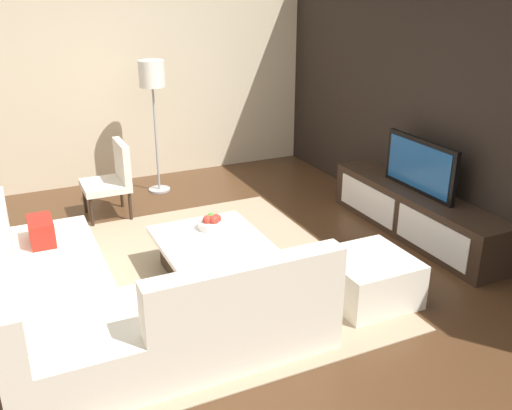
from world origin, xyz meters
The scene contains 12 objects.
ground_plane centered at (0.00, 0.00, 0.00)m, with size 14.00×14.00×0.00m, color #4C301C.
feature_wall_back centered at (0.00, 2.70, 1.40)m, with size 6.40×0.12×2.80m, color black.
side_wall_left centered at (-3.20, 0.20, 1.40)m, with size 0.12×5.20×2.80m, color beige.
area_rug centered at (-0.10, 0.00, 0.01)m, with size 3.23×2.76×0.01m, color tan.
media_console centered at (0.00, 2.40, 0.25)m, with size 2.31×0.49×0.50m.
television centered at (0.00, 2.40, 0.78)m, with size 1.03×0.06×0.56m.
sectional_couch centered at (0.51, -0.89, 0.29)m, with size 2.39×2.30×0.84m.
coffee_table centered at (-0.10, 0.10, 0.20)m, with size 0.98×0.93×0.38m.
accent_chair_near centered at (-1.91, -0.40, 0.49)m, with size 0.53×0.51×0.87m.
floor_lamp centered at (-2.50, 0.29, 1.41)m, with size 0.32×0.32×1.67m.
ottoman centered at (0.89, 1.17, 0.20)m, with size 0.70×0.70×0.40m, color silver.
fruit_bowl centered at (-0.28, 0.20, 0.44)m, with size 0.28×0.28×0.14m.
Camera 1 is at (4.30, -1.49, 2.57)m, focal length 39.41 mm.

